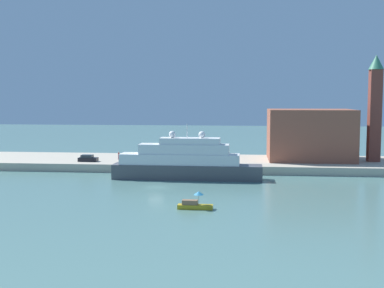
% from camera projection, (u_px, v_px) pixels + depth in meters
% --- Properties ---
extents(ground, '(400.00, 400.00, 0.00)m').
position_uv_depth(ground, '(156.00, 187.00, 86.57)').
color(ground, slate).
extents(quay_dock, '(110.00, 21.60, 1.73)m').
position_uv_depth(quay_dock, '(177.00, 163.00, 113.03)').
color(quay_dock, '#B7AD99').
rests_on(quay_dock, ground).
extents(large_yacht, '(28.83, 4.65, 10.74)m').
position_uv_depth(large_yacht, '(185.00, 162.00, 95.23)').
color(large_yacht, '#4C4C51').
rests_on(large_yacht, ground).
extents(small_motorboat, '(4.99, 1.42, 2.56)m').
position_uv_depth(small_motorboat, '(195.00, 204.00, 69.57)').
color(small_motorboat, '#B7991E').
rests_on(small_motorboat, ground).
extents(harbor_building, '(18.68, 15.13, 11.41)m').
position_uv_depth(harbor_building, '(310.00, 135.00, 111.79)').
color(harbor_building, '#93513D').
rests_on(harbor_building, quay_dock).
extents(bell_tower, '(3.26, 3.26, 23.34)m').
position_uv_depth(bell_tower, '(375.00, 105.00, 107.77)').
color(bell_tower, brown).
rests_on(bell_tower, quay_dock).
extents(parked_car, '(4.19, 1.88, 1.47)m').
position_uv_depth(parked_car, '(88.00, 159.00, 108.69)').
color(parked_car, black).
rests_on(parked_car, quay_dock).
extents(person_figure, '(0.36, 0.36, 1.80)m').
position_uv_depth(person_figure, '(119.00, 156.00, 112.04)').
color(person_figure, maroon).
rests_on(person_figure, quay_dock).
extents(mooring_bollard, '(0.50, 0.50, 0.71)m').
position_uv_depth(mooring_bollard, '(205.00, 163.00, 102.78)').
color(mooring_bollard, black).
rests_on(mooring_bollard, quay_dock).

